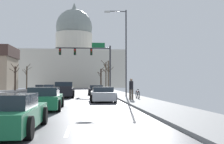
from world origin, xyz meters
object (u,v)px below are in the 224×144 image
Objects in this scene: signal_gantry at (91,56)px; pickup_truck_near_01 at (64,90)px; sedan_near_03 at (45,99)px; street_lamp_right at (123,46)px; sedan_near_02 at (103,95)px; sedan_oncoming_00 at (50,88)px; sedan_oncoming_01 at (40,88)px; sedan_near_00 at (96,90)px; pedestrian_00 at (131,88)px; sedan_near_04 at (9,114)px; bicycle_parked at (138,94)px.

signal_gantry is 1.41× the size of pickup_truck_near_01.
signal_gantry is at bearing 82.51° from sedan_near_03.
street_lamp_right reaches higher than sedan_near_02.
sedan_oncoming_01 is at bearing 109.00° from sedan_oncoming_00.
sedan_near_00 is at bearing 107.45° from street_lamp_right.
pedestrian_00 is (2.97, -17.11, -4.23)m from signal_gantry.
sedan_oncoming_01 is at bearing 117.12° from sedan_near_00.
signal_gantry is 17.88m from pedestrian_00.
sedan_near_04 is at bearing -95.89° from signal_gantry.
pickup_truck_near_01 is 1.31× the size of sedan_near_02.
sedan_near_04 is at bearing -114.48° from bicycle_parked.
sedan_near_00 is 0.97× the size of sedan_near_04.
pickup_truck_near_01 reaches higher than bicycle_parked.
sedan_near_04 reaches higher than bicycle_parked.
sedan_near_02 is (-2.50, -5.60, -4.78)m from street_lamp_right.
pickup_truck_near_01 is at bearing 89.82° from sedan_near_04.
sedan_oncoming_01 is (-6.85, 40.34, -0.05)m from sedan_near_03.
pedestrian_00 is at bearing 46.46° from sedan_near_03.
pickup_truck_near_01 is at bearing 142.17° from bicycle_parked.
signal_gantry reaches higher than sedan_near_04.
signal_gantry is 1.85× the size of sedan_near_02.
signal_gantry reaches higher than sedan_oncoming_01.
street_lamp_right is at bearing -72.55° from sedan_near_00.
sedan_oncoming_01 is (-10.53, 34.11, -0.03)m from sedan_near_02.
pedestrian_00 reaches higher than sedan_oncoming_00.
sedan_near_03 is at bearing -80.36° from sedan_oncoming_01.
signal_gantry is 12.05m from street_lamp_right.
pedestrian_00 reaches higher than sedan_near_02.
bicycle_parked is (3.85, -15.27, -4.85)m from signal_gantry.
sedan_near_03 reaches higher than sedan_near_04.
street_lamp_right reaches higher than signal_gantry.
sedan_near_03 is 31.58m from sedan_oncoming_00.
sedan_near_02 is 2.41× the size of bicycle_parked.
street_lamp_right is (3.09, -11.65, 0.01)m from signal_gantry.
pickup_truck_near_01 is (-6.19, 1.78, -4.62)m from street_lamp_right.
sedan_near_00 is at bearing 58.99° from pickup_truck_near_01.
sedan_near_03 is at bearing 89.37° from sedan_near_04.
pedestrian_00 is at bearing -115.65° from bicycle_parked.
sedan_near_00 is 0.93× the size of sedan_oncoming_00.
sedan_near_02 is 0.90× the size of sedan_near_03.
sedan_near_03 is at bearing -97.49° from signal_gantry.
pickup_truck_near_01 is 1.20× the size of sedan_oncoming_00.
pickup_truck_near_01 reaches higher than sedan_near_03.
pedestrian_00 is at bearing 3.30° from sedan_near_02.
sedan_near_00 is at bearing -62.88° from sedan_oncoming_01.
sedan_near_02 reaches higher than bicycle_parked.
sedan_near_02 is at bearing -176.70° from pedestrian_00.
sedan_near_03 is 10.76m from bicycle_parked.
sedan_oncoming_00 is (-7.44, 11.58, 0.01)m from sedan_near_00.
sedan_near_03 reaches higher than sedan_near_00.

